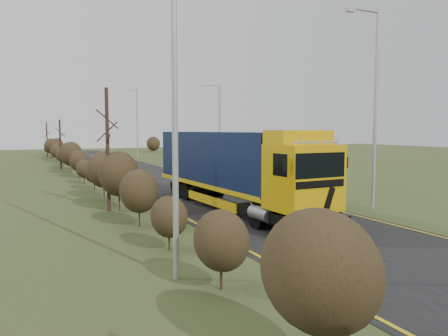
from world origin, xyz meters
name	(u,v)px	position (x,y,z in m)	size (l,w,h in m)	color
ground	(264,214)	(0.00, 0.00, 0.00)	(160.00, 160.00, 0.00)	#37431C
road	(189,189)	(0.00, 10.00, 0.01)	(8.00, 120.00, 0.02)	black
layby	(216,172)	(6.50, 20.00, 0.01)	(6.00, 18.00, 0.02)	#2B2926
lane_markings	(191,189)	(0.00, 9.69, 0.03)	(7.52, 116.00, 0.01)	gold
hedgerow	(104,171)	(-6.00, 7.89, 1.62)	(2.24, 102.04, 6.05)	black
lorry	(234,165)	(-0.80, 1.64, 2.27)	(2.98, 14.45, 4.00)	black
car_red_hatchback	(226,172)	(4.80, 14.27, 0.58)	(1.36, 3.38, 1.15)	maroon
car_blue_sedan	(230,163)	(8.47, 21.00, 0.69)	(1.46, 4.19, 1.38)	#0C0A38
streetlight_near	(374,100)	(5.66, -1.05, 5.50)	(2.11, 0.20, 9.94)	#A1A4A7
streetlight_mid	(219,126)	(5.01, 16.07, 4.30)	(1.68, 0.18, 7.85)	#A1A4A7
streetlight_far	(136,120)	(4.93, 44.08, 5.44)	(2.08, 0.20, 9.83)	#A1A4A7
left_pole	(175,82)	(-6.72, -6.75, 5.25)	(0.16, 0.16, 10.50)	#A1A4A7
speed_sign	(251,163)	(5.43, 11.18, 1.52)	(0.60, 0.10, 2.19)	#A1A4A7
warning_board	(171,157)	(4.48, 27.17, 1.04)	(0.66, 0.11, 1.74)	#A1A4A7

